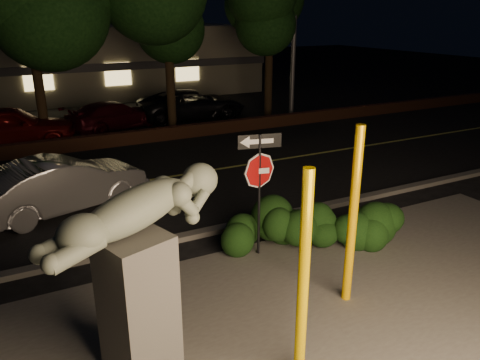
{
  "coord_description": "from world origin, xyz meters",
  "views": [
    {
      "loc": [
        -3.86,
        -5.88,
        4.69
      ],
      "look_at": [
        0.09,
        1.81,
        1.6
      ],
      "focal_mm": 35.0,
      "sensor_mm": 36.0,
      "label": 1
    }
  ],
  "objects_px": {
    "sculpture": "(138,261)",
    "parked_car_dark": "(192,105)",
    "parked_car_red": "(10,127)",
    "parked_car_darkred": "(113,116)",
    "silver_sedan": "(63,184)",
    "yellow_pole_left": "(303,279)",
    "signpost": "(259,171)",
    "yellow_pole_right": "(353,218)"
  },
  "relations": [
    {
      "from": "sculpture",
      "to": "parked_car_dark",
      "type": "xyz_separation_m",
      "value": [
        6.65,
        14.99,
        -1.02
      ]
    },
    {
      "from": "parked_car_red",
      "to": "parked_car_dark",
      "type": "bearing_deg",
      "value": -72.32
    },
    {
      "from": "parked_car_darkred",
      "to": "parked_car_dark",
      "type": "relative_size",
      "value": 0.84
    },
    {
      "from": "parked_car_dark",
      "to": "silver_sedan",
      "type": "bearing_deg",
      "value": 144.62
    },
    {
      "from": "parked_car_red",
      "to": "parked_car_darkred",
      "type": "height_order",
      "value": "parked_car_red"
    },
    {
      "from": "yellow_pole_left",
      "to": "parked_car_dark",
      "type": "distance_m",
      "value": 16.77
    },
    {
      "from": "parked_car_red",
      "to": "silver_sedan",
      "type": "bearing_deg",
      "value": -165.8
    },
    {
      "from": "yellow_pole_left",
      "to": "sculpture",
      "type": "xyz_separation_m",
      "value": [
        -1.84,
        1.05,
        0.21
      ]
    },
    {
      "from": "signpost",
      "to": "parked_car_darkred",
      "type": "relative_size",
      "value": 0.61
    },
    {
      "from": "yellow_pole_right",
      "to": "parked_car_darkred",
      "type": "bearing_deg",
      "value": 92.6
    },
    {
      "from": "parked_car_red",
      "to": "signpost",
      "type": "bearing_deg",
      "value": -153.18
    },
    {
      "from": "signpost",
      "to": "parked_car_dark",
      "type": "bearing_deg",
      "value": 87.11
    },
    {
      "from": "sculpture",
      "to": "parked_car_darkred",
      "type": "relative_size",
      "value": 0.67
    },
    {
      "from": "yellow_pole_left",
      "to": "parked_car_red",
      "type": "xyz_separation_m",
      "value": [
        -2.93,
        14.58,
        -0.73
      ]
    },
    {
      "from": "silver_sedan",
      "to": "parked_car_red",
      "type": "distance_m",
      "value": 7.17
    },
    {
      "from": "silver_sedan",
      "to": "parked_car_darkred",
      "type": "bearing_deg",
      "value": -37.51
    },
    {
      "from": "parked_car_dark",
      "to": "sculpture",
      "type": "bearing_deg",
      "value": 159.26
    },
    {
      "from": "parked_car_darkred",
      "to": "silver_sedan",
      "type": "bearing_deg",
      "value": 135.96
    },
    {
      "from": "yellow_pole_right",
      "to": "sculpture",
      "type": "bearing_deg",
      "value": -178.98
    },
    {
      "from": "parked_car_darkred",
      "to": "parked_car_red",
      "type": "bearing_deg",
      "value": 81.37
    },
    {
      "from": "silver_sedan",
      "to": "parked_car_dark",
      "type": "height_order",
      "value": "parked_car_dark"
    },
    {
      "from": "yellow_pole_right",
      "to": "sculpture",
      "type": "xyz_separation_m",
      "value": [
        -3.57,
        -0.06,
        0.16
      ]
    },
    {
      "from": "sculpture",
      "to": "parked_car_red",
      "type": "distance_m",
      "value": 13.6
    },
    {
      "from": "yellow_pole_right",
      "to": "sculpture",
      "type": "relative_size",
      "value": 1.12
    },
    {
      "from": "signpost",
      "to": "parked_car_dark",
      "type": "distance_m",
      "value": 13.38
    },
    {
      "from": "yellow_pole_right",
      "to": "yellow_pole_left",
      "type": "bearing_deg",
      "value": -147.2
    },
    {
      "from": "yellow_pole_left",
      "to": "silver_sedan",
      "type": "bearing_deg",
      "value": 105.2
    },
    {
      "from": "yellow_pole_left",
      "to": "parked_car_darkred",
      "type": "relative_size",
      "value": 0.72
    },
    {
      "from": "sculpture",
      "to": "parked_car_dark",
      "type": "relative_size",
      "value": 0.56
    },
    {
      "from": "parked_car_red",
      "to": "yellow_pole_right",
      "type": "bearing_deg",
      "value": -153.92
    },
    {
      "from": "signpost",
      "to": "silver_sedan",
      "type": "height_order",
      "value": "signpost"
    },
    {
      "from": "yellow_pole_right",
      "to": "silver_sedan",
      "type": "bearing_deg",
      "value": 120.66
    },
    {
      "from": "sculpture",
      "to": "signpost",
      "type": "bearing_deg",
      "value": 17.52
    },
    {
      "from": "yellow_pole_right",
      "to": "silver_sedan",
      "type": "height_order",
      "value": "yellow_pole_right"
    },
    {
      "from": "yellow_pole_left",
      "to": "parked_car_red",
      "type": "relative_size",
      "value": 0.66
    },
    {
      "from": "yellow_pole_left",
      "to": "parked_car_dark",
      "type": "height_order",
      "value": "yellow_pole_left"
    },
    {
      "from": "yellow_pole_right",
      "to": "parked_car_dark",
      "type": "bearing_deg",
      "value": 78.37
    },
    {
      "from": "signpost",
      "to": "yellow_pole_left",
      "type": "bearing_deg",
      "value": -97.04
    },
    {
      "from": "yellow_pole_left",
      "to": "parked_car_dark",
      "type": "xyz_separation_m",
      "value": [
        4.81,
        16.05,
        -0.81
      ]
    },
    {
      "from": "yellow_pole_left",
      "to": "signpost",
      "type": "bearing_deg",
      "value": 70.02
    },
    {
      "from": "yellow_pole_right",
      "to": "signpost",
      "type": "relative_size",
      "value": 1.22
    },
    {
      "from": "yellow_pole_left",
      "to": "signpost",
      "type": "distance_m",
      "value": 3.44
    }
  ]
}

